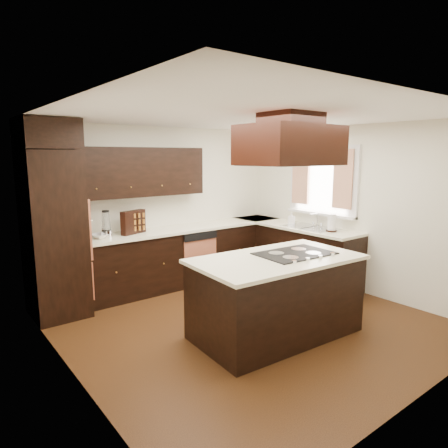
{
  "coord_description": "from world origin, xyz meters",
  "views": [
    {
      "loc": [
        -3.12,
        -3.53,
        2.05
      ],
      "look_at": [
        0.1,
        0.6,
        1.15
      ],
      "focal_mm": 32.0,
      "sensor_mm": 36.0,
      "label": 1
    }
  ],
  "objects_px": {
    "oven_column": "(54,235)",
    "range_hood": "(290,145)",
    "island": "(276,298)",
    "spice_rack": "(133,222)"
  },
  "relations": [
    {
      "from": "range_hood",
      "to": "spice_rack",
      "type": "xyz_separation_m",
      "value": [
        -0.74,
        2.36,
        -1.07
      ]
    },
    {
      "from": "island",
      "to": "spice_rack",
      "type": "height_order",
      "value": "spice_rack"
    },
    {
      "from": "range_hood",
      "to": "oven_column",
      "type": "bearing_deg",
      "value": 129.74
    },
    {
      "from": "oven_column",
      "to": "island",
      "type": "xyz_separation_m",
      "value": [
        1.8,
        -2.16,
        -0.62
      ]
    },
    {
      "from": "range_hood",
      "to": "spice_rack",
      "type": "distance_m",
      "value": 2.69
    },
    {
      "from": "oven_column",
      "to": "spice_rack",
      "type": "height_order",
      "value": "oven_column"
    },
    {
      "from": "island",
      "to": "oven_column",
      "type": "bearing_deg",
      "value": 133.55
    },
    {
      "from": "oven_column",
      "to": "range_hood",
      "type": "distance_m",
      "value": 3.13
    },
    {
      "from": "oven_column",
      "to": "range_hood",
      "type": "relative_size",
      "value": 2.02
    },
    {
      "from": "oven_column",
      "to": "island",
      "type": "relative_size",
      "value": 1.15
    }
  ]
}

